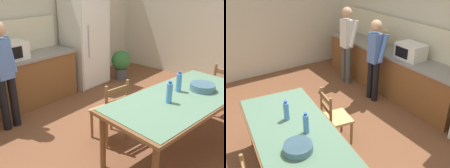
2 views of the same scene
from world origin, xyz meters
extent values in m
plane|color=brown|center=(0.00, 0.00, 0.00)|extent=(8.32, 8.32, 0.00)
cube|color=beige|center=(0.00, 2.66, 1.45)|extent=(6.52, 0.12, 2.90)
cube|color=beige|center=(-3.26, 0.00, 1.45)|extent=(0.12, 5.20, 2.90)
cube|color=brown|center=(-0.96, 2.23, 0.43)|extent=(3.47, 0.62, 0.86)
cube|color=gray|center=(-0.96, 2.23, 0.88)|extent=(3.51, 0.66, 0.04)
cube|color=#B7BCC1|center=(-1.74, 2.23, 0.88)|extent=(0.52, 0.38, 0.02)
cube|color=beige|center=(-0.96, 2.54, 1.20)|extent=(3.47, 0.03, 0.60)
cube|color=white|center=(-0.37, 2.21, 1.05)|extent=(0.50, 0.38, 0.30)
cube|color=black|center=(-0.42, 2.01, 1.05)|extent=(0.30, 0.01, 0.19)
cube|color=tan|center=(-1.20, 2.20, 1.08)|extent=(0.24, 0.16, 0.36)
cylinder|color=brown|center=(-0.66, -0.81, 0.37)|extent=(0.07, 0.07, 0.74)
cylinder|color=brown|center=(-0.57, -0.05, 0.37)|extent=(0.07, 0.07, 0.74)
cube|color=brown|center=(0.34, -0.54, 0.76)|extent=(2.23, 1.20, 0.04)
cube|color=#567A60|center=(0.34, -0.54, 0.78)|extent=(2.14, 1.16, 0.01)
cylinder|color=#4C8ED6|center=(0.08, -0.51, 0.91)|extent=(0.07, 0.07, 0.24)
cylinder|color=#2D51B2|center=(0.08, -0.51, 1.04)|extent=(0.04, 0.04, 0.03)
cylinder|color=#4C8ED6|center=(0.46, -0.43, 0.91)|extent=(0.07, 0.07, 0.24)
cylinder|color=#2D51B2|center=(0.46, -0.43, 1.04)|extent=(0.04, 0.04, 0.03)
cylinder|color=slate|center=(0.71, -0.65, 0.83)|extent=(0.32, 0.32, 0.09)
cylinder|color=slate|center=(0.71, -0.65, 0.87)|extent=(0.31, 0.31, 0.02)
cylinder|color=olive|center=(0.16, 0.46, 0.21)|extent=(0.04, 0.04, 0.41)
cylinder|color=olive|center=(-0.19, 0.52, 0.21)|extent=(0.04, 0.04, 0.41)
cylinder|color=olive|center=(0.11, 0.13, 0.21)|extent=(0.04, 0.04, 0.41)
cylinder|color=olive|center=(-0.25, 0.19, 0.21)|extent=(0.04, 0.04, 0.41)
cube|color=tan|center=(-0.04, 0.33, 0.43)|extent=(0.48, 0.46, 0.04)
cylinder|color=olive|center=(0.11, 0.13, 0.68)|extent=(0.04, 0.04, 0.46)
cylinder|color=olive|center=(-0.25, 0.19, 0.68)|extent=(0.04, 0.04, 0.46)
cube|color=olive|center=(-0.07, 0.16, 0.81)|extent=(0.36, 0.08, 0.07)
cube|color=olive|center=(-0.07, 0.16, 0.66)|extent=(0.36, 0.08, 0.07)
cylinder|color=#4C4C4C|center=(-1.82, 1.70, 0.42)|extent=(0.13, 0.13, 0.85)
cylinder|color=#4C4C4C|center=(-1.66, 1.70, 0.42)|extent=(0.13, 0.13, 0.85)
cube|color=white|center=(-1.74, 1.70, 1.15)|extent=(0.24, 0.19, 0.60)
sphere|color=tan|center=(-1.74, 1.70, 1.59)|extent=(0.23, 0.23, 0.23)
cylinder|color=white|center=(-1.91, 1.77, 1.17)|extent=(0.10, 0.23, 0.57)
cylinder|color=white|center=(-1.57, 1.77, 1.17)|extent=(0.10, 0.23, 0.57)
cylinder|color=black|center=(-0.87, 1.68, 0.40)|extent=(0.12, 0.12, 0.81)
cylinder|color=black|center=(-0.71, 1.68, 0.40)|extent=(0.12, 0.12, 0.81)
cube|color=#5175BC|center=(-0.79, 1.68, 1.09)|extent=(0.23, 0.18, 0.57)
sphere|color=tan|center=(-0.79, 1.68, 1.52)|extent=(0.21, 0.21, 0.21)
cylinder|color=#5175BC|center=(-0.94, 1.74, 1.12)|extent=(0.09, 0.22, 0.54)
cylinder|color=#5175BC|center=(-0.63, 1.74, 1.12)|extent=(0.09, 0.22, 0.54)
camera|label=1|loc=(-2.47, -1.83, 2.12)|focal=42.00mm
camera|label=2|loc=(2.77, -1.51, 2.68)|focal=42.00mm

